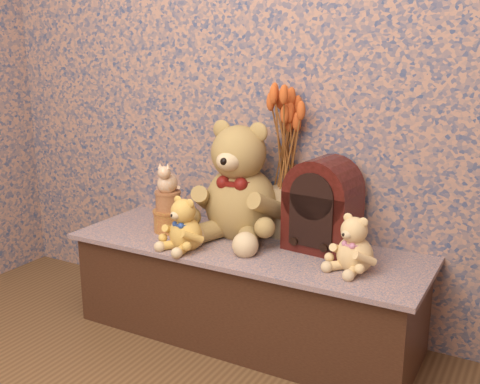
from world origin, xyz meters
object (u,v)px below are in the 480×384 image
Objects in this scene: teddy_medium at (185,221)px; cathedral_radio at (323,204)px; cat_figurine at (167,177)px; ceramic_vase at (286,212)px; biscuit_tin_lower at (169,221)px; teddy_small at (355,241)px; teddy_large at (241,175)px.

teddy_medium is 0.62× the size of cathedral_radio.
cat_figurine is (-0.19, 0.15, 0.13)m from teddy_medium.
cat_figurine is (-0.48, -0.20, 0.14)m from ceramic_vase.
teddy_medium is 0.25m from biscuit_tin_lower.
teddy_medium is 1.08× the size of ceramic_vase.
cat_figurine is (-0.87, 0.03, 0.14)m from teddy_small.
ceramic_vase is 0.54m from cat_figurine.
teddy_small is at bearing -33.78° from cathedral_radio.
teddy_large is at bearing 80.05° from teddy_medium.
cat_figurine is at bearing 0.00° from biscuit_tin_lower.
teddy_small is at bearing -18.25° from teddy_large.
teddy_small is 0.88m from cat_figurine.
biscuit_tin_lower is 0.96× the size of cat_figurine.
teddy_large is at bearing 20.16° from biscuit_tin_lower.
biscuit_tin_lower is at bearing -157.45° from ceramic_vase.
ceramic_vase is at bearing 23.08° from teddy_large.
biscuit_tin_lower is (-0.19, 0.15, -0.07)m from teddy_medium.
teddy_small is 0.60× the size of cathedral_radio.
ceramic_vase is (-0.20, 0.08, -0.08)m from cathedral_radio.
ceramic_vase is (-0.39, 0.23, -0.01)m from teddy_small.
teddy_large is 0.32m from teddy_medium.
teddy_large is 2.31× the size of teddy_medium.
cat_figurine is at bearing -164.07° from cathedral_radio.
teddy_large reaches higher than teddy_small.
cathedral_radio is 0.70m from biscuit_tin_lower.
teddy_large is 2.36× the size of teddy_small.
teddy_medium is 1.77× the size of biscuit_tin_lower.
teddy_medium is 0.28m from cat_figurine.
teddy_small is 1.05× the size of ceramic_vase.
cat_figurine reaches higher than ceramic_vase.
biscuit_tin_lower is (-0.31, -0.11, -0.22)m from teddy_large.
biscuit_tin_lower is at bearing 0.00° from cat_figurine.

